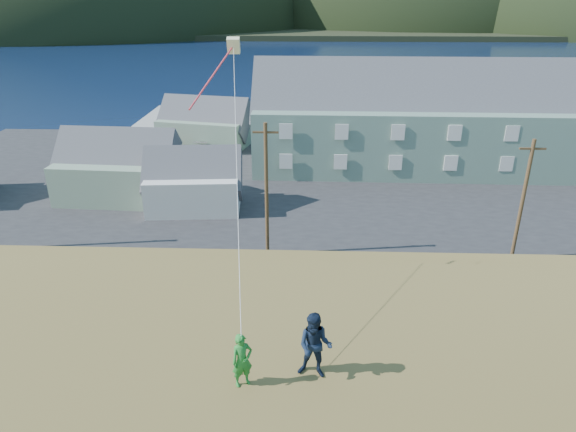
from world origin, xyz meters
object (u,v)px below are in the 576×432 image
object	(u,v)px
shed_white	(194,181)
shed_palegreen_far	(205,124)
kite_flyer_green	(242,360)
wharf	(240,120)
kite_flyer_navy	(315,346)
lodge	(441,119)
shed_palegreen_near	(118,168)

from	to	relation	value
shed_white	shed_palegreen_far	size ratio (longest dim) A/B	0.73
shed_white	kite_flyer_green	bearing A→B (deg)	-79.99
wharf	shed_palegreen_far	distance (m)	12.16
kite_flyer_green	kite_flyer_navy	xyz separation A→B (m)	(1.80, 0.40, 0.18)
shed_white	kite_flyer_navy	bearing A→B (deg)	-76.43
kite_flyer_green	lodge	bearing A→B (deg)	41.93
lodge	shed_palegreen_near	xyz separation A→B (m)	(-29.07, -9.47, -2.24)
shed_palegreen_near	kite_flyer_navy	size ratio (longest dim) A/B	5.61
shed_white	kite_flyer_navy	world-z (taller)	kite_flyer_navy
wharf	kite_flyer_green	distance (m)	59.98
wharf	shed_palegreen_near	distance (m)	29.16
wharf	kite_flyer_navy	size ratio (longest dim) A/B	14.20
lodge	kite_flyer_green	size ratio (longest dim) A/B	25.14
shed_palegreen_near	shed_white	xyz separation A→B (m)	(6.90, -2.21, -0.34)
shed_palegreen_far	kite_flyer_green	bearing A→B (deg)	-65.59
lodge	shed_white	bearing A→B (deg)	-151.47
shed_palegreen_far	shed_white	bearing A→B (deg)	-69.81
shed_palegreen_near	shed_palegreen_far	distance (m)	17.12
wharf	shed_white	distance (m)	30.54
shed_white	shed_palegreen_far	xyz separation A→B (m)	(-2.61, 18.78, 0.25)
shed_palegreen_near	shed_white	distance (m)	7.25
kite_flyer_navy	shed_palegreen_near	bearing A→B (deg)	129.43
lodge	kite_flyer_green	xyz separation A→B (m)	(-14.61, -40.23, 2.97)
lodge	shed_white	distance (m)	25.19
lodge	kite_flyer_green	bearing A→B (deg)	-109.22
lodge	shed_white	world-z (taller)	lodge
wharf	shed_palegreen_far	size ratio (longest dim) A/B	2.32
shed_white	lodge	bearing A→B (deg)	22.96
lodge	wharf	bearing A→B (deg)	140.58
lodge	kite_flyer_navy	xyz separation A→B (m)	(-12.81, -39.83, 3.15)
shed_palegreen_far	kite_flyer_green	world-z (taller)	kite_flyer_green
shed_palegreen_near	shed_white	bearing A→B (deg)	-14.54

